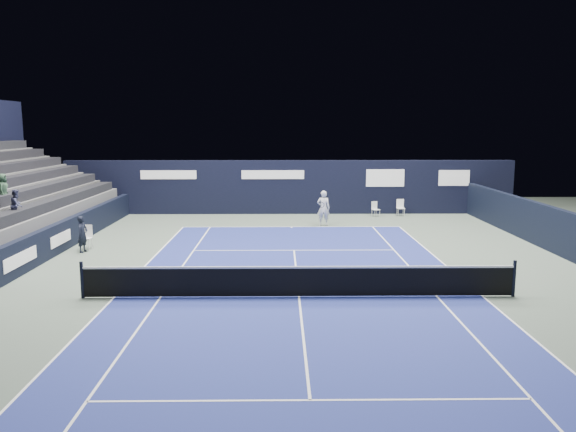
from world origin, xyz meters
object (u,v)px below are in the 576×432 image
folding_chair_back_a (375,206)px  folding_chair_back_b (400,206)px  tennis_player (323,208)px  tennis_net (299,280)px  line_judge_chair (86,235)px

folding_chair_back_a → folding_chair_back_b: bearing=-17.7°
folding_chair_back_a → tennis_player: size_ratio=0.47×
folding_chair_back_a → tennis_player: 4.40m
tennis_net → tennis_player: tennis_player is taller
tennis_net → tennis_player: (1.64, 12.30, 0.40)m
tennis_net → folding_chair_back_a: bearing=72.7°
folding_chair_back_b → tennis_net: 16.75m
line_judge_chair → tennis_player: tennis_player is taller
folding_chair_back_a → line_judge_chair: size_ratio=0.84×
folding_chair_back_b → tennis_net: bearing=-112.9°
tennis_net → folding_chair_back_b: bearing=67.9°
folding_chair_back_b → folding_chair_back_a: bearing=-174.4°
line_judge_chair → folding_chair_back_a: bearing=34.3°
folding_chair_back_a → tennis_player: (-3.16, -3.05, 0.34)m
folding_chair_back_a → tennis_net: 16.09m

